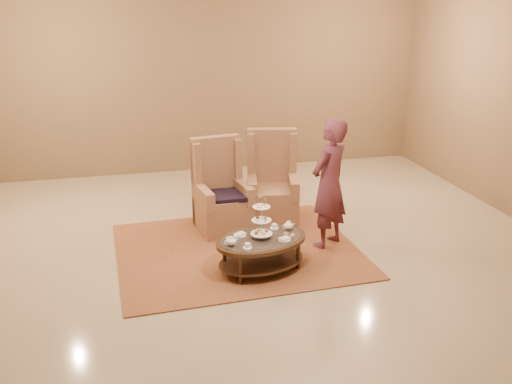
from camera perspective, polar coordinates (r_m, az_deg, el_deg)
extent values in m
plane|color=tan|center=(7.19, 0.19, -6.78)|extent=(8.00, 8.00, 0.00)
cube|color=silver|center=(7.19, 0.19, -6.78)|extent=(8.00, 8.00, 0.02)
cube|color=brown|center=(10.48, -5.04, 11.53)|extent=(8.00, 0.04, 3.50)
cube|color=#986136|center=(7.43, -1.87, -5.82)|extent=(3.15, 2.66, 0.02)
cylinder|color=black|center=(6.53, -1.56, -7.84)|extent=(0.06, 0.06, 0.37)
cylinder|color=black|center=(6.89, 4.24, -6.35)|extent=(0.06, 0.06, 0.37)
cylinder|color=black|center=(6.86, -3.19, -6.46)|extent=(0.06, 0.06, 0.37)
cylinder|color=black|center=(7.20, 2.42, -5.12)|extent=(0.06, 0.06, 0.37)
cylinder|color=silver|center=(6.67, 0.55, -2.76)|extent=(0.01, 0.01, 0.47)
torus|color=silver|center=(6.58, 0.55, -0.88)|extent=(0.12, 0.04, 0.12)
cylinder|color=white|center=(6.74, 0.54, -4.16)|extent=(0.32, 0.32, 0.01)
cylinder|color=white|center=(6.67, 0.55, -2.84)|extent=(0.29, 0.29, 0.01)
cylinder|color=white|center=(6.61, 0.55, -1.49)|extent=(0.25, 0.25, 0.01)
cylinder|color=#D96F79|center=(6.76, 1.07, -3.89)|extent=(0.05, 0.05, 0.03)
cylinder|color=#DDC16E|center=(6.78, 0.24, -3.80)|extent=(0.05, 0.05, 0.03)
cylinder|color=brown|center=(6.69, 0.01, -4.13)|extent=(0.05, 0.05, 0.03)
cylinder|color=beige|center=(6.67, 0.85, -4.22)|extent=(0.05, 0.05, 0.03)
ellipsoid|color=#DDC16E|center=(6.71, 0.92, -2.54)|extent=(0.05, 0.05, 0.03)
ellipsoid|color=brown|center=(6.70, 0.14, -2.55)|extent=(0.05, 0.05, 0.03)
ellipsoid|color=beige|center=(6.62, 0.17, -2.84)|extent=(0.05, 0.05, 0.03)
ellipsoid|color=#D96F79|center=(6.62, 0.96, -2.83)|extent=(0.05, 0.05, 0.03)
cube|color=brown|center=(6.65, 0.76, -1.23)|extent=(0.05, 0.04, 0.02)
cube|color=beige|center=(6.63, 0.11, -1.31)|extent=(0.05, 0.04, 0.02)
cube|color=#D96F79|center=(6.56, 0.34, -1.54)|extent=(0.05, 0.04, 0.02)
cube|color=#DDC16E|center=(6.58, 1.00, -1.46)|extent=(0.05, 0.04, 0.02)
ellipsoid|color=white|center=(6.54, -2.50, -4.96)|extent=(0.14, 0.14, 0.09)
cylinder|color=white|center=(6.52, -2.50, -4.59)|extent=(0.06, 0.06, 0.01)
sphere|color=white|center=(6.52, -2.51, -4.49)|extent=(0.02, 0.02, 0.02)
cone|color=white|center=(6.57, -1.95, -4.80)|extent=(0.07, 0.04, 0.05)
torus|color=white|center=(6.52, -2.94, -5.06)|extent=(0.06, 0.03, 0.06)
ellipsoid|color=white|center=(6.97, 3.27, -3.39)|extent=(0.14, 0.14, 0.09)
cylinder|color=white|center=(6.95, 3.28, -3.03)|extent=(0.06, 0.06, 0.01)
sphere|color=white|center=(6.95, 3.28, -2.94)|extent=(0.02, 0.02, 0.02)
cone|color=white|center=(7.01, 3.76, -3.24)|extent=(0.07, 0.04, 0.05)
torus|color=white|center=(6.94, 2.89, -3.48)|extent=(0.06, 0.03, 0.06)
cylinder|color=white|center=(6.50, -0.86, -5.58)|extent=(0.13, 0.13, 0.01)
cylinder|color=white|center=(6.49, -0.86, -5.35)|extent=(0.07, 0.07, 0.05)
torus|color=white|center=(6.50, -0.58, -5.29)|extent=(0.03, 0.02, 0.03)
cylinder|color=white|center=(7.02, 1.83, -3.62)|extent=(0.13, 0.13, 0.01)
cylinder|color=white|center=(7.01, 1.83, -3.40)|extent=(0.07, 0.07, 0.05)
torus|color=white|center=(7.03, 2.08, -3.35)|extent=(0.03, 0.02, 0.03)
cylinder|color=white|center=(6.82, -1.61, -4.32)|extent=(0.19, 0.19, 0.01)
cube|color=beige|center=(6.82, -1.61, -4.22)|extent=(0.16, 0.14, 0.02)
cylinder|color=white|center=(6.71, 2.87, -4.77)|extent=(0.19, 0.19, 0.01)
cube|color=beige|center=(6.70, 2.87, -4.67)|extent=(0.16, 0.14, 0.02)
cylinder|color=white|center=(6.69, -2.08, -4.60)|extent=(0.05, 0.05, 0.06)
cylinder|color=white|center=(6.83, 3.68, -4.32)|extent=(0.06, 0.06, 0.01)
cylinder|color=#D96F79|center=(6.82, 3.68, -4.25)|extent=(0.05, 0.05, 0.01)
cylinder|color=white|center=(6.87, 3.03, -4.14)|extent=(0.06, 0.06, 0.01)
cylinder|color=brown|center=(6.87, 3.03, -4.07)|extent=(0.05, 0.05, 0.01)
cylinder|color=white|center=(6.74, -2.80, -4.63)|extent=(0.06, 0.06, 0.01)
cylinder|color=beige|center=(6.73, -2.80, -4.56)|extent=(0.05, 0.05, 0.01)
cube|color=#996748|center=(7.99, -3.29, -2.41)|extent=(0.79, 0.79, 0.42)
cube|color=#996748|center=(7.86, -3.20, -0.79)|extent=(0.67, 0.67, 0.10)
cube|color=#996748|center=(8.10, -4.01, 1.15)|extent=(0.71, 0.24, 1.29)
cube|color=#996748|center=(7.89, -6.02, 2.86)|extent=(0.13, 0.23, 0.59)
cube|color=#996748|center=(8.07, -1.97, 3.33)|extent=(0.13, 0.23, 0.59)
cube|color=#996748|center=(7.75, -5.22, -0.52)|extent=(0.21, 0.63, 0.26)
cube|color=#996748|center=(7.92, -1.26, 0.02)|extent=(0.21, 0.63, 0.26)
cube|color=black|center=(7.81, -3.14, -0.38)|extent=(0.55, 0.50, 0.06)
cube|color=#996748|center=(8.28, 1.64, -1.56)|extent=(0.84, 0.84, 0.42)
cube|color=#996748|center=(8.14, 1.68, 0.04)|extent=(0.71, 0.71, 0.10)
cube|color=#996748|center=(8.41, 1.55, 1.99)|extent=(0.72, 0.28, 1.32)
cube|color=#996748|center=(8.27, -0.52, 3.89)|extent=(0.14, 0.24, 0.61)
cube|color=#996748|center=(8.31, 3.68, 3.92)|extent=(0.14, 0.24, 0.61)
cube|color=#996748|center=(8.10, -0.39, 0.56)|extent=(0.25, 0.65, 0.26)
cube|color=#996748|center=(8.14, 3.75, 0.60)|extent=(0.25, 0.65, 0.26)
imported|color=#592630|center=(7.33, 7.33, 0.82)|extent=(0.75, 0.70, 1.71)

